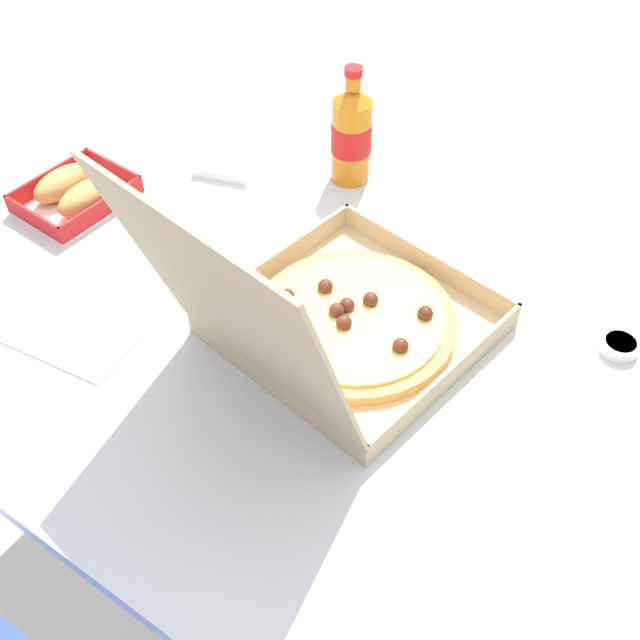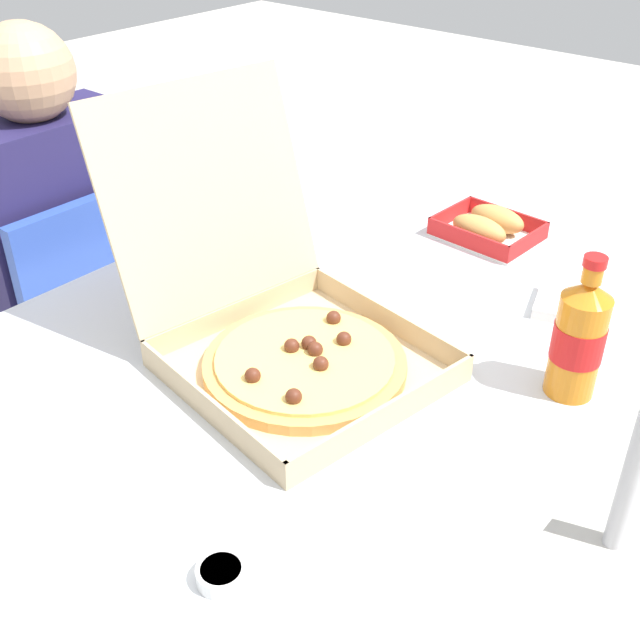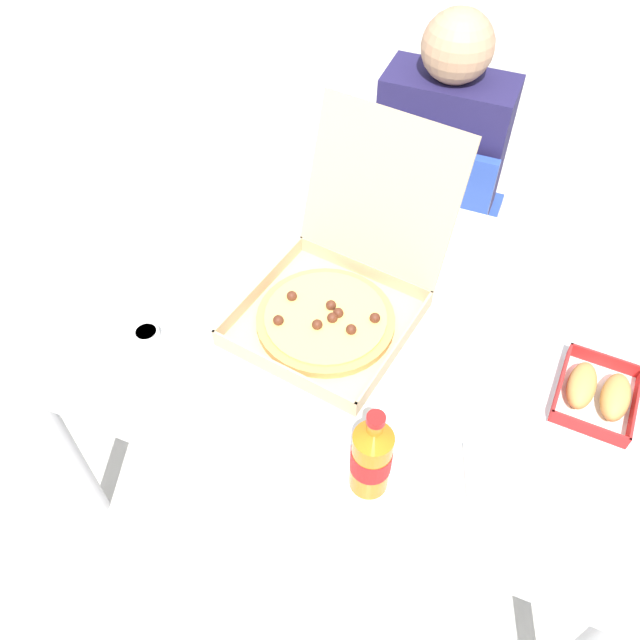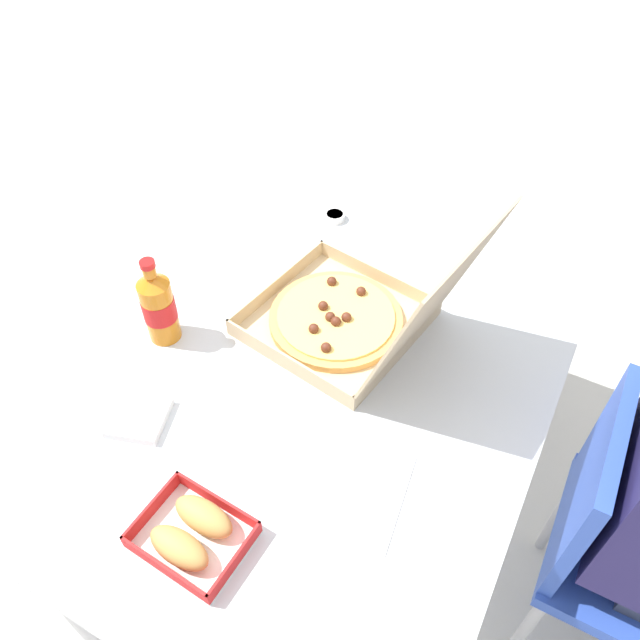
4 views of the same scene
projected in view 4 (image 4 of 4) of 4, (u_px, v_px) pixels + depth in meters
ground_plane at (336, 504)px, 1.94m from camera, size 10.00×10.00×0.00m
dining_table at (341, 369)px, 1.46m from camera, size 1.44×0.93×0.74m
chair at (623, 541)px, 1.37m from camera, size 0.40×0.40×0.83m
pizza_box_open at (351, 316)px, 1.40m from camera, size 0.43×0.52×0.39m
bread_side_box at (192, 533)px, 1.08m from camera, size 0.16×0.20×0.06m
cola_bottle at (159, 306)px, 1.36m from camera, size 0.07×0.07×0.22m
paper_menu at (363, 491)px, 1.16m from camera, size 0.23×0.18×0.00m
napkin_pile at (139, 417)px, 1.26m from camera, size 0.14×0.14×0.02m
dipping_sauce_cup at (335, 216)px, 1.72m from camera, size 0.06×0.06×0.02m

